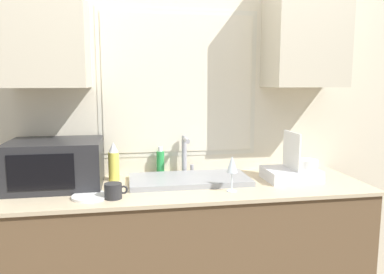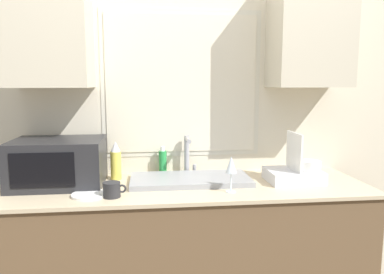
% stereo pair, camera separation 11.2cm
% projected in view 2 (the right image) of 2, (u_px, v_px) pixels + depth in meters
% --- Properties ---
extents(countertop, '(2.05, 0.65, 0.93)m').
position_uv_depth(countertop, '(187.00, 261.00, 2.20)').
color(countertop, brown).
rests_on(countertop, ground_plane).
extents(wall_back, '(6.00, 0.38, 2.60)m').
position_uv_depth(wall_back, '(182.00, 100.00, 2.37)').
color(wall_back, beige).
rests_on(wall_back, ground_plane).
extents(sink_basin, '(0.69, 0.34, 0.03)m').
position_uv_depth(sink_basin, '(190.00, 179.00, 2.19)').
color(sink_basin, gray).
rests_on(sink_basin, countertop).
extents(faucet, '(0.08, 0.16, 0.25)m').
position_uv_depth(faucet, '(188.00, 152.00, 2.35)').
color(faucet, '#99999E').
rests_on(faucet, countertop).
extents(microwave, '(0.50, 0.39, 0.26)m').
position_uv_depth(microwave, '(59.00, 162.00, 2.11)').
color(microwave, '#232326').
rests_on(microwave, countertop).
extents(dish_rack, '(0.31, 0.25, 0.29)m').
position_uv_depth(dish_rack, '(296.00, 172.00, 2.19)').
color(dish_rack, silver).
rests_on(dish_rack, countertop).
extents(spray_bottle, '(0.06, 0.06, 0.23)m').
position_uv_depth(spray_bottle, '(116.00, 161.00, 2.24)').
color(spray_bottle, '#D8CC4C').
rests_on(spray_bottle, countertop).
extents(soap_bottle, '(0.05, 0.05, 0.18)m').
position_uv_depth(soap_bottle, '(163.00, 162.00, 2.36)').
color(soap_bottle, '#268C3F').
rests_on(soap_bottle, countertop).
extents(mug_near_sink, '(0.12, 0.09, 0.08)m').
position_uv_depth(mug_near_sink, '(112.00, 190.00, 1.90)').
color(mug_near_sink, '#262628').
rests_on(mug_near_sink, countertop).
extents(wine_glass, '(0.06, 0.06, 0.19)m').
position_uv_depth(wine_glass, '(231.00, 166.00, 1.97)').
color(wine_glass, silver).
rests_on(wine_glass, countertop).
extents(small_plate, '(0.18, 0.18, 0.01)m').
position_uv_depth(small_plate, '(90.00, 195.00, 1.92)').
color(small_plate, white).
rests_on(small_plate, countertop).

